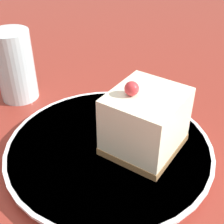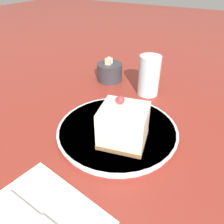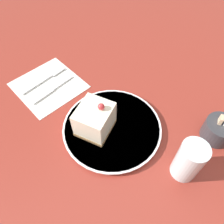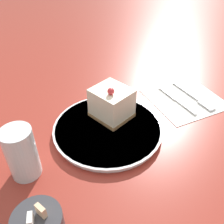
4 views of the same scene
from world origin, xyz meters
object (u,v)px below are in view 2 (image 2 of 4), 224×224
object	(u,v)px
cake_slice	(123,125)
sugar_bowl	(110,72)
knife	(46,224)
plate	(117,130)
drinking_glass	(149,76)

from	to	relation	value
cake_slice	sugar_bowl	size ratio (longest dim) A/B	1.33
knife	sugar_bowl	xyz separation A→B (m)	(0.49, 0.18, 0.03)
plate	cake_slice	size ratio (longest dim) A/B	2.49
cake_slice	knife	world-z (taller)	cake_slice
drinking_glass	sugar_bowl	bearing A→B (deg)	80.66
plate	sugar_bowl	bearing A→B (deg)	33.98
cake_slice	sugar_bowl	xyz separation A→B (m)	(0.28, 0.20, -0.03)
knife	sugar_bowl	bearing A→B (deg)	24.49
knife	cake_slice	bearing A→B (deg)	-0.12
plate	cake_slice	world-z (taller)	cake_slice
cake_slice	knife	xyz separation A→B (m)	(-0.22, 0.02, -0.05)
cake_slice	drinking_glass	xyz separation A→B (m)	(0.25, 0.05, 0.00)
cake_slice	knife	size ratio (longest dim) A/B	0.69
sugar_bowl	knife	bearing A→B (deg)	-160.16
plate	knife	size ratio (longest dim) A/B	1.72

